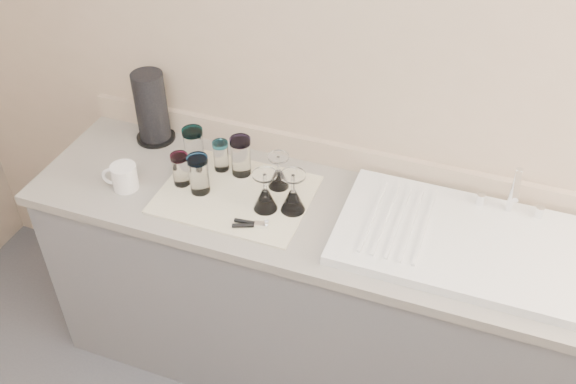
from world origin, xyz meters
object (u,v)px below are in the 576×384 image
at_px(sink_unit, 460,240).
at_px(goblet_back_left, 279,176).
at_px(can_opener, 251,224).
at_px(tumbler_purple, 241,156).
at_px(white_mug, 124,177).
at_px(tumbler_cyan, 221,155).
at_px(tumbler_teal, 194,146).
at_px(tumbler_blue, 199,174).
at_px(tumbler_magenta, 181,169).
at_px(goblet_front_left, 265,197).
at_px(paper_towel_roll, 152,108).
at_px(goblet_front_right, 293,198).

height_order(sink_unit, goblet_back_left, sink_unit).
bearing_deg(can_opener, tumbler_purple, 119.32).
relative_size(goblet_back_left, white_mug, 0.96).
distance_m(sink_unit, can_opener, 0.71).
distance_m(sink_unit, tumbler_cyan, 0.93).
bearing_deg(tumbler_teal, tumbler_blue, -57.45).
bearing_deg(tumbler_purple, goblet_back_left, -9.35).
xyz_separation_m(tumbler_magenta, goblet_front_left, (0.35, -0.03, -0.01)).
distance_m(goblet_front_left, white_mug, 0.55).
height_order(tumbler_magenta, tumbler_blue, tumbler_blue).
distance_m(sink_unit, tumbler_teal, 1.05).
xyz_separation_m(can_opener, paper_towel_roll, (-0.58, 0.37, 0.13)).
xyz_separation_m(tumbler_purple, goblet_back_left, (0.16, -0.03, -0.03)).
xyz_separation_m(white_mug, paper_towel_roll, (-0.05, 0.33, 0.10)).
bearing_deg(sink_unit, tumbler_purple, 173.21).
xyz_separation_m(sink_unit, white_mug, (-1.22, -0.12, 0.03)).
height_order(tumbler_magenta, goblet_front_left, goblet_front_left).
relative_size(sink_unit, tumbler_teal, 5.20).
height_order(sink_unit, tumbler_cyan, sink_unit).
relative_size(tumbler_magenta, white_mug, 0.90).
height_order(tumbler_purple, goblet_back_left, tumbler_purple).
bearing_deg(tumbler_teal, white_mug, -130.27).
bearing_deg(sink_unit, white_mug, -174.26).
bearing_deg(tumbler_blue, sink_unit, 3.14).
distance_m(tumbler_cyan, goblet_front_left, 0.29).
distance_m(tumbler_teal, goblet_back_left, 0.36).
xyz_separation_m(tumbler_teal, tumbler_cyan, (0.11, 0.00, -0.02)).
distance_m(sink_unit, goblet_back_left, 0.69).
height_order(sink_unit, paper_towel_roll, paper_towel_roll).
bearing_deg(goblet_front_right, tumbler_magenta, -179.87).
height_order(goblet_front_left, can_opener, goblet_front_left).
bearing_deg(goblet_front_right, tumbler_blue, -177.16).
relative_size(tumbler_teal, goblet_front_left, 1.01).
xyz_separation_m(sink_unit, goblet_front_right, (-0.59, -0.03, 0.04)).
distance_m(tumbler_cyan, white_mug, 0.37).
xyz_separation_m(sink_unit, tumbler_magenta, (-1.03, -0.03, 0.05)).
bearing_deg(tumbler_cyan, tumbler_teal, -177.82).
xyz_separation_m(goblet_front_right, can_opener, (-0.11, -0.13, -0.05)).
distance_m(goblet_front_left, goblet_front_right, 0.10).
distance_m(tumbler_magenta, goblet_front_right, 0.44).
relative_size(tumbler_purple, can_opener, 1.26).
bearing_deg(tumbler_magenta, paper_towel_roll, 135.96).
relative_size(tumbler_magenta, goblet_back_left, 0.94).
height_order(tumbler_purple, white_mug, tumbler_purple).
distance_m(tumbler_cyan, tumbler_blue, 0.15).
xyz_separation_m(tumbler_purple, goblet_front_right, (0.26, -0.13, -0.03)).
bearing_deg(goblet_front_left, white_mug, -173.46).
height_order(tumbler_blue, goblet_front_left, goblet_front_left).
height_order(tumbler_cyan, tumbler_blue, tumbler_blue).
xyz_separation_m(tumbler_teal, goblet_front_right, (0.45, -0.13, -0.03)).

